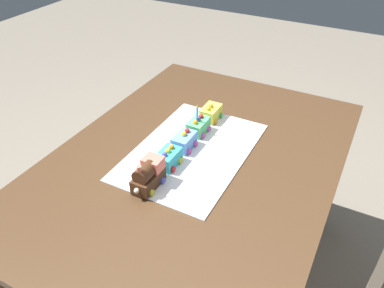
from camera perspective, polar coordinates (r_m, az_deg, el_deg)
ground_plane at (r=1.97m, az=0.34°, el=-19.37°), size 8.00×8.00×0.00m
dining_table at (r=1.50m, az=0.42°, el=-5.36°), size 1.40×1.00×0.74m
cake_board at (r=1.46m, az=0.00°, el=-1.02°), size 0.60×0.40×0.00m
cake_locomotive at (r=1.28m, az=-6.53°, el=-4.58°), size 0.14×0.08×0.12m
cake_car_hopper_turquoise at (r=1.38m, az=-3.55°, el=-2.08°), size 0.10×0.08×0.07m
cake_car_flatbed_sky_blue at (r=1.46m, az=-1.18°, el=0.43°), size 0.10×0.08×0.07m
cake_car_caboose_mint_green at (r=1.54m, az=0.92°, el=2.68°), size 0.10×0.08×0.07m
cake_car_gondola_lemon at (r=1.63m, az=2.79°, el=4.65°), size 0.10×0.08×0.07m
birthday_candle at (r=1.50m, az=0.78°, el=4.84°), size 0.01×0.01×0.06m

